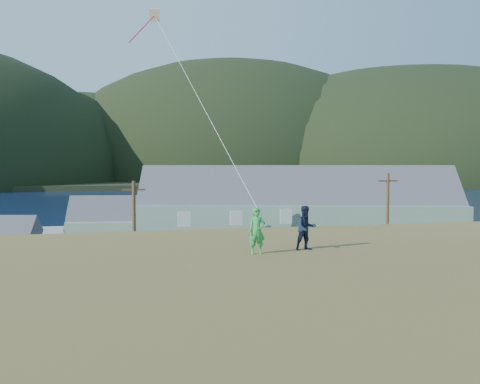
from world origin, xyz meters
The scene contains 14 objects.
ground centered at (0.00, 0.00, 0.00)m, with size 900.00×900.00×0.00m, color #0A1638.
grass_strip centered at (0.00, -2.00, 0.05)m, with size 110.00×8.00×0.10m, color #4C3D19.
waterfront_lot centered at (0.00, 17.00, 0.06)m, with size 72.00×36.00×0.12m, color #28282B.
wharf centered at (-6.00, 40.00, 0.45)m, with size 26.00×14.00×0.90m, color gray.
far_shore centered at (0.00, 330.00, 1.00)m, with size 900.00×320.00×2.00m, color black.
far_hills centered at (35.59, 279.38, 2.00)m, with size 760.00×265.00×143.00m.
lodge centered at (15.35, 18.82, 4.60)m, with size 35.24×17.79×11.94m.
shed_white centered at (4.41, 6.49, 2.13)m, with size 7.39×5.34×5.48m.
shed_palegreen_far centered at (-3.34, 27.44, 2.95)m, with size 12.25×8.01×7.75m.
utility_poles centered at (-1.32, 1.50, 4.71)m, with size 33.82×0.24×9.49m.
parked_cars centered at (-9.45, 21.01, 0.84)m, with size 26.47×12.26×1.57m.
kite_flyer_green centered at (0.31, -19.21, 7.93)m, with size 0.53×0.35×1.46m, color green.
kite_flyer_navy centered at (2.11, -18.81, 7.94)m, with size 0.72×0.56×1.47m, color #121B34.
kite_rig centered at (-2.26, -11.43, 16.38)m, with size 1.90×4.30×11.70m.
Camera 1 is at (-4.14, -35.45, 10.05)m, focal length 40.00 mm.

